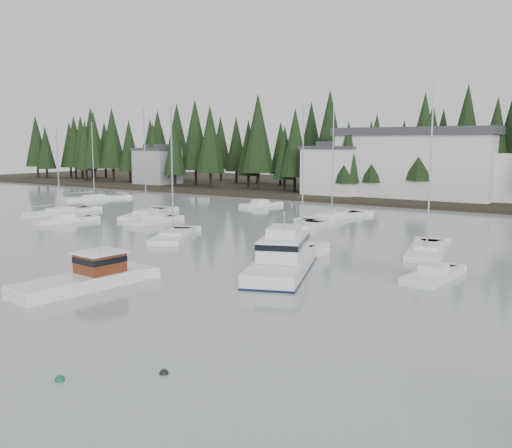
{
  "coord_description": "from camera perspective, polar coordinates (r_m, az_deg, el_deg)",
  "views": [
    {
      "loc": [
        24.37,
        -7.15,
        9.0
      ],
      "look_at": [
        -1.12,
        30.69,
        2.5
      ],
      "focal_mm": 40.0,
      "sensor_mm": 36.0,
      "label": 1
    }
  ],
  "objects": [
    {
      "name": "runabout_3",
      "position": [
        81.29,
        0.38,
        1.85
      ],
      "size": [
        3.83,
        6.43,
        1.42
      ],
      "rotation": [
        0.0,
        0.0,
        1.28
      ],
      "color": "white",
      "rests_on": "ground"
    },
    {
      "name": "sailboat_9",
      "position": [
        58.69,
        4.64,
        -0.68
      ],
      "size": [
        5.14,
        10.44,
        13.34
      ],
      "rotation": [
        0.0,
        0.0,
        1.8
      ],
      "color": "white",
      "rests_on": "ground"
    },
    {
      "name": "mooring_buoy_dark",
      "position": [
        23.45,
        -9.19,
        -14.57
      ],
      "size": [
        0.37,
        0.37,
        0.37
      ],
      "primitive_type": "sphere",
      "color": "black",
      "rests_on": "ground"
    },
    {
      "name": "sailboat_4",
      "position": [
        77.41,
        -18.99,
        1.03
      ],
      "size": [
        2.79,
        9.3,
        11.88
      ],
      "rotation": [
        0.0,
        0.0,
        1.59
      ],
      "color": "white",
      "rests_on": "ground"
    },
    {
      "name": "runabout_1",
      "position": [
        39.92,
        17.28,
        -5.1
      ],
      "size": [
        2.65,
        6.1,
        1.42
      ],
      "rotation": [
        0.0,
        0.0,
        1.49
      ],
      "color": "white",
      "rests_on": "ground"
    },
    {
      "name": "house_west",
      "position": [
        96.11,
        7.8,
        5.44
      ],
      "size": [
        9.54,
        7.42,
        8.75
      ],
      "color": "silver",
      "rests_on": "ground"
    },
    {
      "name": "runabout_0",
      "position": [
        68.72,
        -18.62,
        0.27
      ],
      "size": [
        3.86,
        6.93,
        1.42
      ],
      "rotation": [
        0.0,
        0.0,
        1.3
      ],
      "color": "white",
      "rests_on": "ground"
    },
    {
      "name": "sailboat_8",
      "position": [
        95.24,
        -15.84,
        2.42
      ],
      "size": [
        5.59,
        9.85,
        12.87
      ],
      "rotation": [
        0.0,
        0.0,
        1.23
      ],
      "color": "white",
      "rests_on": "ground"
    },
    {
      "name": "lobster_boat_brown",
      "position": [
        37.41,
        -16.94,
        -5.43
      ],
      "size": [
        4.76,
        8.58,
        4.14
      ],
      "rotation": [
        0.0,
        0.0,
        1.48
      ],
      "color": "white",
      "rests_on": "ground"
    },
    {
      "name": "mooring_buoy_green",
      "position": [
        23.81,
        -19.02,
        -14.57
      ],
      "size": [
        0.4,
        0.4,
        0.4
      ],
      "primitive_type": "sphere",
      "color": "#145933",
      "rests_on": "ground"
    },
    {
      "name": "far_shore_land",
      "position": [
        107.34,
        20.74,
        2.77
      ],
      "size": [
        240.0,
        54.0,
        1.0
      ],
      "primitive_type": "cube",
      "color": "black",
      "rests_on": "ground"
    },
    {
      "name": "sailboat_3",
      "position": [
        48.93,
        16.7,
        -2.74
      ],
      "size": [
        4.62,
        9.22,
        14.6
      ],
      "rotation": [
        0.0,
        0.0,
        1.79
      ],
      "color": "white",
      "rests_on": "ground"
    },
    {
      "name": "sailboat_0",
      "position": [
        54.64,
        -8.26,
        -1.38
      ],
      "size": [
        6.55,
        8.65,
        12.89
      ],
      "rotation": [
        0.0,
        0.0,
        2.08
      ],
      "color": "white",
      "rests_on": "ground"
    },
    {
      "name": "cabin_cruiser_center",
      "position": [
        40.33,
        2.72,
        -3.73
      ],
      "size": [
        7.39,
        11.84,
        4.87
      ],
      "rotation": [
        0.0,
        0.0,
        1.94
      ],
      "color": "white",
      "rests_on": "ground"
    },
    {
      "name": "conifer_treeline",
      "position": [
        96.71,
        19.23,
        2.32
      ],
      "size": [
        200.0,
        22.0,
        20.0
      ],
      "primitive_type": null,
      "color": "black",
      "rests_on": "ground"
    },
    {
      "name": "runabout_4",
      "position": [
        65.98,
        -10.28,
        0.25
      ],
      "size": [
        2.57,
        6.85,
        1.42
      ],
      "rotation": [
        0.0,
        0.0,
        1.51
      ],
      "color": "white",
      "rests_on": "ground"
    },
    {
      "name": "sailboat_1",
      "position": [
        72.1,
        -10.9,
        0.84
      ],
      "size": [
        6.56,
        10.52,
        13.61
      ],
      "rotation": [
        0.0,
        0.0,
        1.95
      ],
      "color": "white",
      "rests_on": "ground"
    },
    {
      "name": "harbor_inn",
      "position": [
        93.63,
        17.06,
        5.78
      ],
      "size": [
        29.5,
        11.5,
        10.9
      ],
      "color": "silver",
      "rests_on": "ground"
    },
    {
      "name": "sailboat_5",
      "position": [
        68.62,
        7.59,
        0.56
      ],
      "size": [
        4.6,
        11.23,
        14.33
      ],
      "rotation": [
        0.0,
        0.0,
        1.38
      ],
      "color": "white",
      "rests_on": "ground"
    },
    {
      "name": "house_far_west",
      "position": [
        122.11,
        -9.82,
        5.83
      ],
      "size": [
        8.48,
        7.42,
        8.25
      ],
      "color": "#999EA0",
      "rests_on": "ground"
    }
  ]
}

